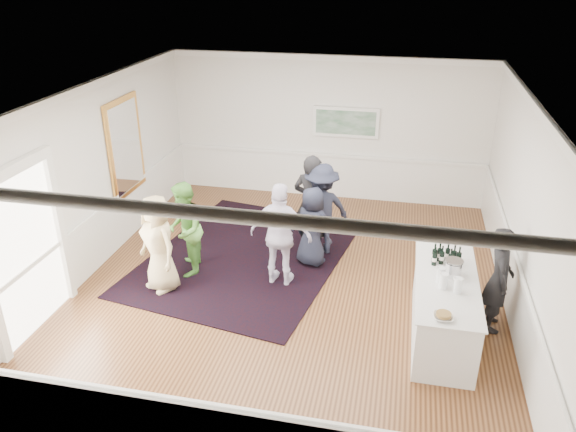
% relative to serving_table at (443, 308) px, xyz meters
% --- Properties ---
extents(floor, '(8.00, 8.00, 0.00)m').
position_rel_serving_table_xyz_m(floor, '(-2.44, 0.89, -0.47)').
color(floor, brown).
rests_on(floor, ground).
extents(ceiling, '(7.00, 8.00, 0.02)m').
position_rel_serving_table_xyz_m(ceiling, '(-2.44, 0.89, 2.73)').
color(ceiling, white).
rests_on(ceiling, wall_back).
extents(wall_left, '(0.02, 8.00, 3.20)m').
position_rel_serving_table_xyz_m(wall_left, '(-5.94, 0.89, 1.13)').
color(wall_left, white).
rests_on(wall_left, floor).
extents(wall_right, '(0.02, 8.00, 3.20)m').
position_rel_serving_table_xyz_m(wall_right, '(1.06, 0.89, 1.13)').
color(wall_right, white).
rests_on(wall_right, floor).
extents(wall_back, '(7.00, 0.02, 3.20)m').
position_rel_serving_table_xyz_m(wall_back, '(-2.44, 4.89, 1.13)').
color(wall_back, white).
rests_on(wall_back, floor).
extents(wall_front, '(7.00, 0.02, 3.20)m').
position_rel_serving_table_xyz_m(wall_front, '(-2.44, -3.11, 1.13)').
color(wall_front, white).
rests_on(wall_front, floor).
extents(wainscoting, '(7.00, 8.00, 1.00)m').
position_rel_serving_table_xyz_m(wainscoting, '(-2.44, 0.89, 0.03)').
color(wainscoting, white).
rests_on(wainscoting, floor).
extents(mirror, '(0.05, 1.25, 1.85)m').
position_rel_serving_table_xyz_m(mirror, '(-5.90, 2.19, 1.33)').
color(mirror, gold).
rests_on(mirror, wall_left).
extents(doorway, '(0.10, 1.78, 2.56)m').
position_rel_serving_table_xyz_m(doorway, '(-5.89, -1.01, 0.95)').
color(doorway, white).
rests_on(doorway, wall_left).
extents(landscape_painting, '(1.44, 0.06, 0.66)m').
position_rel_serving_table_xyz_m(landscape_painting, '(-2.04, 4.83, 1.31)').
color(landscape_painting, white).
rests_on(landscape_painting, wall_back).
extents(area_rug, '(3.99, 4.83, 0.02)m').
position_rel_serving_table_xyz_m(area_rug, '(-3.44, 1.67, -0.46)').
color(area_rug, black).
rests_on(area_rug, floor).
extents(serving_table, '(0.87, 2.29, 0.93)m').
position_rel_serving_table_xyz_m(serving_table, '(0.00, 0.00, 0.00)').
color(serving_table, silver).
rests_on(serving_table, floor).
extents(bartender, '(0.40, 0.60, 1.64)m').
position_rel_serving_table_xyz_m(bartender, '(0.76, 0.38, 0.35)').
color(bartender, black).
rests_on(bartender, floor).
extents(guest_tan, '(0.97, 0.89, 1.67)m').
position_rel_serving_table_xyz_m(guest_tan, '(-4.52, 0.36, 0.37)').
color(guest_tan, tan).
rests_on(guest_tan, floor).
extents(guest_green, '(0.83, 0.95, 1.67)m').
position_rel_serving_table_xyz_m(guest_green, '(-4.30, 0.93, 0.37)').
color(guest_green, '#60AB44').
rests_on(guest_green, floor).
extents(guest_lilac, '(1.10, 0.54, 1.80)m').
position_rel_serving_table_xyz_m(guest_lilac, '(-2.61, 0.94, 0.43)').
color(guest_lilac, silver).
rests_on(guest_lilac, floor).
extents(guest_dark_a, '(1.30, 1.20, 1.75)m').
position_rel_serving_table_xyz_m(guest_dark_a, '(-2.13, 2.13, 0.41)').
color(guest_dark_a, '#1C1F2E').
rests_on(guest_dark_a, floor).
extents(guest_dark_b, '(0.77, 0.58, 1.89)m').
position_rel_serving_table_xyz_m(guest_dark_b, '(-2.32, 2.20, 0.48)').
color(guest_dark_b, black).
rests_on(guest_dark_b, floor).
extents(guest_navy, '(0.85, 0.74, 1.47)m').
position_rel_serving_table_xyz_m(guest_navy, '(-2.22, 1.70, 0.27)').
color(guest_navy, '#1C1F2E').
rests_on(guest_navy, floor).
extents(wine_bottles, '(0.42, 0.25, 0.31)m').
position_rel_serving_table_xyz_m(wine_bottles, '(-0.02, 0.50, 0.62)').
color(wine_bottles, black).
rests_on(wine_bottles, serving_table).
extents(juice_pitchers, '(0.34, 0.35, 0.24)m').
position_rel_serving_table_xyz_m(juice_pitchers, '(-0.02, -0.18, 0.58)').
color(juice_pitchers, '#6FAD3D').
rests_on(juice_pitchers, serving_table).
extents(ice_bucket, '(0.26, 0.26, 0.25)m').
position_rel_serving_table_xyz_m(ice_bucket, '(0.08, 0.16, 0.58)').
color(ice_bucket, silver).
rests_on(ice_bucket, serving_table).
extents(nut_bowl, '(0.26, 0.26, 0.07)m').
position_rel_serving_table_xyz_m(nut_bowl, '(-0.09, -0.94, 0.50)').
color(nut_bowl, white).
rests_on(nut_bowl, serving_table).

